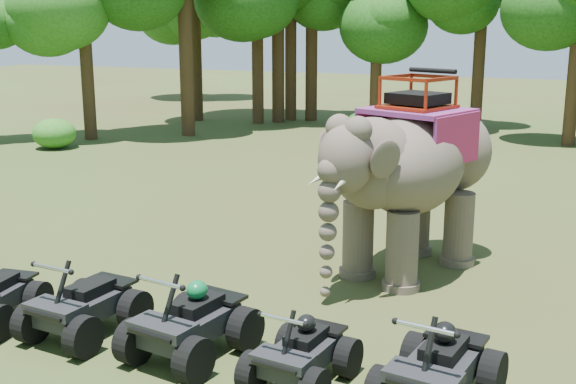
% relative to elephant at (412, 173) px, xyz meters
% --- Properties ---
extents(ground, '(110.00, 110.00, 0.00)m').
position_rel_elephant_xyz_m(ground, '(-1.68, -3.36, -1.95)').
color(ground, '#47381E').
rests_on(ground, ground).
extents(elephant, '(3.58, 5.06, 3.90)m').
position_rel_elephant_xyz_m(elephant, '(0.00, 0.00, 0.00)').
color(elephant, brown).
rests_on(elephant, ground).
extents(atv_1, '(1.47, 1.91, 1.33)m').
position_rel_elephant_xyz_m(atv_1, '(-3.94, -4.97, -1.28)').
color(atv_1, black).
rests_on(atv_1, ground).
extents(atv_2, '(1.64, 2.06, 1.38)m').
position_rel_elephant_xyz_m(atv_2, '(-2.03, -4.97, -1.26)').
color(atv_2, black).
rests_on(atv_2, ground).
extents(atv_3, '(1.33, 1.70, 1.16)m').
position_rel_elephant_xyz_m(atv_3, '(-0.24, -5.10, -1.37)').
color(atv_3, black).
rests_on(atv_3, ground).
extents(atv_4, '(1.56, 1.97, 1.33)m').
position_rel_elephant_xyz_m(atv_4, '(1.58, -4.97, -1.28)').
color(atv_4, black).
rests_on(atv_4, ground).
extents(tree_0, '(5.20, 5.20, 7.42)m').
position_rel_elephant_xyz_m(tree_0, '(-1.68, 19.59, 1.76)').
color(tree_0, '#195114').
rests_on(tree_0, ground).
extents(tree_1, '(4.77, 4.77, 6.81)m').
position_rel_elephant_xyz_m(tree_1, '(2.35, 16.92, 1.46)').
color(tree_1, '#195114').
rests_on(tree_1, ground).
extents(tree_25, '(5.03, 5.03, 7.19)m').
position_rel_elephant_xyz_m(tree_25, '(-16.06, 10.86, 1.64)').
color(tree_25, '#195114').
rests_on(tree_25, ground).
extents(tree_26, '(6.45, 6.45, 9.21)m').
position_rel_elephant_xyz_m(tree_26, '(-12.86, 13.35, 2.66)').
color(tree_26, '#195114').
rests_on(tree_26, ground).
extents(tree_27, '(6.94, 6.94, 9.92)m').
position_rel_elephant_xyz_m(tree_27, '(-10.98, 18.75, 3.01)').
color(tree_27, '#195114').
rests_on(tree_27, ground).
extents(tree_28, '(4.91, 4.91, 7.02)m').
position_rel_elephant_xyz_m(tree_28, '(-6.05, 18.51, 1.56)').
color(tree_28, '#195114').
rests_on(tree_28, ground).
extents(tree_29, '(7.29, 7.29, 10.41)m').
position_rel_elephant_xyz_m(tree_29, '(-14.94, 17.73, 3.26)').
color(tree_29, '#195114').
rests_on(tree_29, ground).
extents(tree_31, '(5.46, 5.46, 7.80)m').
position_rel_elephant_xyz_m(tree_31, '(-20.08, 26.23, 1.95)').
color(tree_31, '#195114').
rests_on(tree_31, ground).
extents(tree_33, '(6.50, 6.50, 9.29)m').
position_rel_elephant_xyz_m(tree_33, '(-9.71, 19.91, 2.70)').
color(tree_33, '#195114').
rests_on(tree_33, ground).
extents(tree_36, '(6.09, 6.09, 8.71)m').
position_rel_elephant_xyz_m(tree_36, '(-10.69, 19.63, 2.41)').
color(tree_36, '#195114').
rests_on(tree_36, ground).
extents(tree_37, '(5.82, 5.82, 8.32)m').
position_rel_elephant_xyz_m(tree_37, '(-11.68, 17.93, 2.21)').
color(tree_37, '#195114').
rests_on(tree_37, ground).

